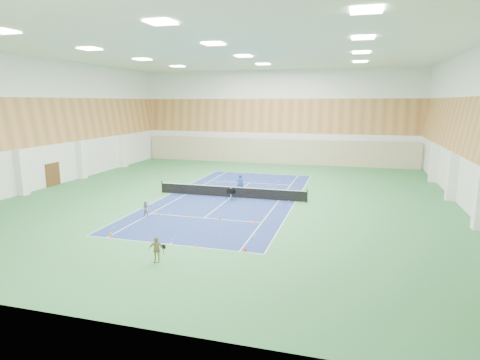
% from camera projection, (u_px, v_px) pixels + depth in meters
% --- Properties ---
extents(ground, '(40.00, 40.00, 0.00)m').
position_uv_depth(ground, '(231.00, 197.00, 33.97)').
color(ground, '#327640').
rests_on(ground, ground).
extents(room_shell, '(36.00, 40.00, 12.00)m').
position_uv_depth(room_shell, '(231.00, 126.00, 32.81)').
color(room_shell, white).
rests_on(room_shell, ground).
extents(wood_cladding, '(36.00, 40.00, 8.00)m').
position_uv_depth(wood_cladding, '(231.00, 101.00, 32.43)').
color(wood_cladding, '#C08047').
rests_on(wood_cladding, room_shell).
extents(ceiling_light_grid, '(21.40, 25.40, 0.06)m').
position_uv_depth(ceiling_light_grid, '(230.00, 51.00, 31.68)').
color(ceiling_light_grid, white).
rests_on(ceiling_light_grid, room_shell).
extents(court_surface, '(10.97, 23.77, 0.01)m').
position_uv_depth(court_surface, '(231.00, 197.00, 33.96)').
color(court_surface, navy).
rests_on(court_surface, ground).
extents(tennis_balls_scatter, '(10.57, 22.77, 0.07)m').
position_uv_depth(tennis_balls_scatter, '(231.00, 197.00, 33.96)').
color(tennis_balls_scatter, '#F0F529').
rests_on(tennis_balls_scatter, ground).
extents(tennis_net, '(12.80, 0.10, 1.10)m').
position_uv_depth(tennis_net, '(231.00, 191.00, 33.86)').
color(tennis_net, black).
rests_on(tennis_net, ground).
extents(back_curtain, '(35.40, 0.16, 3.20)m').
position_uv_depth(back_curtain, '(275.00, 151.00, 52.31)').
color(back_curtain, '#C6B793').
rests_on(back_curtain, ground).
extents(door_left_b, '(0.08, 1.80, 2.20)m').
position_uv_depth(door_left_b, '(53.00, 174.00, 38.53)').
color(door_left_b, '#593319').
rests_on(door_left_b, ground).
extents(coach, '(0.71, 0.57, 1.70)m').
position_uv_depth(coach, '(240.00, 184.00, 35.43)').
color(coach, navy).
rests_on(coach, ground).
extents(child_court, '(0.63, 0.54, 1.15)m').
position_uv_depth(child_court, '(146.00, 209.00, 28.13)').
color(child_court, '#9898A0').
rests_on(child_court, ground).
extents(child_apron, '(0.83, 0.51, 1.33)m').
position_uv_depth(child_apron, '(156.00, 249.00, 20.16)').
color(child_apron, tan).
rests_on(child_apron, ground).
extents(ball_cart, '(0.69, 0.69, 0.97)m').
position_uv_depth(ball_cart, '(231.00, 195.00, 32.57)').
color(ball_cart, black).
rests_on(ball_cart, ground).
extents(cone_svc_a, '(0.19, 0.19, 0.21)m').
position_uv_depth(cone_svc_a, '(159.00, 214.00, 28.46)').
color(cone_svc_a, '#D9490B').
rests_on(cone_svc_a, ground).
extents(cone_svc_b, '(0.18, 0.18, 0.20)m').
position_uv_depth(cone_svc_b, '(190.00, 217.00, 27.77)').
color(cone_svc_b, orange).
rests_on(cone_svc_b, ground).
extents(cone_svc_c, '(0.20, 0.20, 0.22)m').
position_uv_depth(cone_svc_c, '(220.00, 218.00, 27.62)').
color(cone_svc_c, '#E6520C').
rests_on(cone_svc_c, ground).
extents(cone_svc_d, '(0.18, 0.18, 0.19)m').
position_uv_depth(cone_svc_d, '(255.00, 222.00, 26.64)').
color(cone_svc_d, '#F9400D').
rests_on(cone_svc_d, ground).
extents(cone_base_a, '(0.22, 0.22, 0.24)m').
position_uv_depth(cone_base_a, '(111.00, 234.00, 24.18)').
color(cone_base_a, orange).
rests_on(cone_base_a, ground).
extents(cone_base_b, '(0.23, 0.23, 0.25)m').
position_uv_depth(cone_base_b, '(156.00, 242.00, 22.84)').
color(cone_base_b, orange).
rests_on(cone_base_b, ground).
extents(cone_base_c, '(0.18, 0.18, 0.19)m').
position_uv_depth(cone_base_c, '(197.00, 245.00, 22.34)').
color(cone_base_c, orange).
rests_on(cone_base_c, ground).
extents(cone_base_d, '(0.20, 0.20, 0.22)m').
position_uv_depth(cone_base_d, '(245.00, 249.00, 21.68)').
color(cone_base_d, red).
rests_on(cone_base_d, ground).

